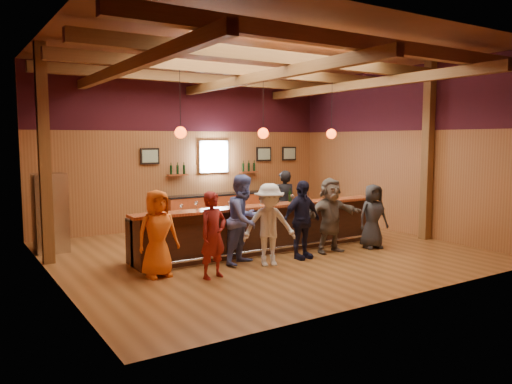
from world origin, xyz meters
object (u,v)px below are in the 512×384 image
back_bar_cabinet (229,208)px  customer_redvest (213,235)px  customer_navy (302,220)px  stainless_fridge (50,213)px  ice_bucket (268,199)px  bottle_a (277,196)px  bar_counter (260,228)px  customer_orange (158,233)px  customer_brown (330,215)px  customer_dark (373,216)px  customer_white (269,225)px  customer_denim (244,219)px  bartender (284,204)px

back_bar_cabinet → customer_redvest: (-3.17, -5.04, 0.33)m
back_bar_cabinet → customer_redvest: size_ratio=2.48×
customer_navy → stainless_fridge: bearing=136.0°
ice_bucket → bottle_a: bearing=18.4°
bar_counter → customer_orange: (-2.82, -0.84, 0.30)m
customer_brown → customer_dark: size_ratio=1.12×
customer_white → customer_brown: (1.85, 0.27, 0.01)m
customer_redvest → customer_brown: (3.23, 0.46, 0.05)m
customer_orange → customer_dark: (5.21, -0.36, -0.06)m
back_bar_cabinet → customer_dark: bearing=-75.8°
bottle_a → customer_brown: bearing=-42.6°
customer_dark → bar_counter: bearing=165.4°
bar_counter → stainless_fridge: 4.81m
customer_orange → customer_denim: 1.86m
bar_counter → customer_orange: customer_orange is taller
stainless_fridge → customer_denim: (3.16, -3.31, 0.03)m
customer_white → bottle_a: 1.51m
customer_dark → bartender: bartender is taller
customer_brown → bottle_a: (-0.90, 0.83, 0.40)m
customer_navy → bartender: size_ratio=0.97×
customer_orange → customer_white: size_ratio=0.97×
customer_denim → ice_bucket: 1.19m
customer_orange → customer_redvest: customer_orange is taller
customer_denim → customer_dark: 3.37m
bar_counter → bottle_a: bottle_a is taller
customer_orange → bartender: bearing=21.5°
bar_counter → stainless_fridge: bearing=149.2°
customer_dark → bartender: bearing=124.3°
back_bar_cabinet → customer_orange: (-4.00, -4.41, 0.34)m
stainless_fridge → customer_redvest: (2.13, -3.92, -0.09)m
back_bar_cabinet → customer_denim: customer_denim is taller
customer_denim → customer_redvest: bearing=-176.2°
customer_redvest → bottle_a: 2.70m
bar_counter → customer_dark: bearing=-26.8°
bartender → bottle_a: size_ratio=4.64×
back_bar_cabinet → customer_white: customer_white is taller
bar_counter → customer_denim: customer_denim is taller
customer_navy → bartender: bearing=58.1°
bartender → ice_bucket: bartender is taller
customer_orange → bottle_a: (3.16, 0.67, 0.44)m
bar_counter → customer_redvest: (-1.98, -1.47, 0.29)m
back_bar_cabinet → customer_brown: bearing=-89.2°
customer_orange → customer_redvest: bearing=-39.9°
customer_brown → bartender: 2.11m
customer_white → customer_brown: size_ratio=0.98×
back_bar_cabinet → bartender: bartender is taller
bar_counter → back_bar_cabinet: 3.76m
stainless_fridge → bartender: bearing=-13.7°
bar_counter → customer_redvest: customer_redvest is taller
ice_bucket → customer_denim: bearing=-149.6°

